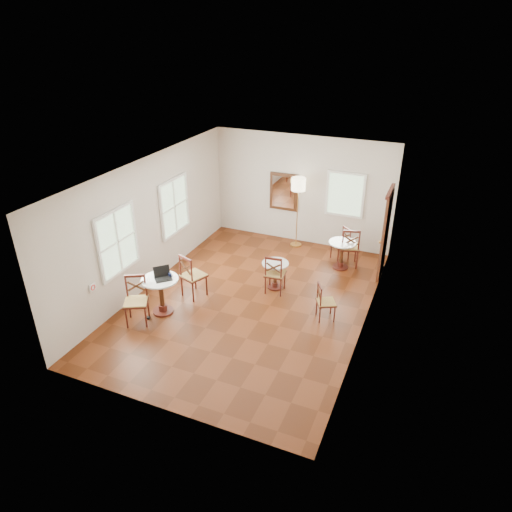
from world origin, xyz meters
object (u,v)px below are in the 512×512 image
at_px(chair_mid_a, 275,274).
at_px(water_glass, 148,280).
at_px(chair_near_a, 193,276).
at_px(laptop, 163,276).
at_px(cafe_table_back, 342,252).
at_px(chair_mid_b, 325,302).
at_px(floor_lamp, 298,189).
at_px(chair_near_b, 136,301).
at_px(chair_back_b, 341,244).
at_px(power_adapter, 148,318).
at_px(cafe_table_mid, 275,272).
at_px(cafe_table_near, 161,292).
at_px(chair_back_a, 349,247).
at_px(navy_mug, 170,275).
at_px(mouse, 168,280).

relative_size(chair_mid_a, water_glass, 10.69).
bearing_deg(chair_near_a, laptop, 93.89).
xyz_separation_m(cafe_table_back, chair_mid_b, (0.21, -2.35, -0.04)).
xyz_separation_m(floor_lamp, water_glass, (-1.74, -4.46, -0.78)).
relative_size(chair_near_a, chair_near_b, 1.03).
relative_size(chair_near_b, chair_mid_b, 1.25).
relative_size(chair_back_b, power_adapter, 8.18).
bearing_deg(power_adapter, cafe_table_mid, 47.81).
bearing_deg(chair_mid_b, chair_near_b, 86.22).
bearing_deg(laptop, power_adapter, -163.78).
relative_size(chair_mid_a, laptop, 2.18).
height_order(cafe_table_back, chair_near_a, chair_near_a).
distance_m(cafe_table_near, cafe_table_mid, 2.66).
height_order(cafe_table_near, laptop, laptop).
distance_m(cafe_table_near, laptop, 0.38).
xyz_separation_m(chair_back_a, floor_lamp, (-1.61, 0.61, 1.13)).
xyz_separation_m(chair_back_b, water_glass, (-3.08, -4.11, 0.44)).
relative_size(cafe_table_mid, chair_near_b, 0.64).
relative_size(chair_back_b, navy_mug, 8.36).
height_order(chair_mid_b, chair_back_b, chair_back_b).
distance_m(cafe_table_mid, chair_back_b, 2.29).
relative_size(chair_near_a, navy_mug, 10.21).
bearing_deg(mouse, chair_back_b, 41.37).
xyz_separation_m(mouse, navy_mug, (-0.03, 0.15, 0.02)).
relative_size(chair_mid_a, navy_mug, 9.27).
xyz_separation_m(floor_lamp, power_adapter, (-1.76, -4.61, -1.63)).
xyz_separation_m(cafe_table_mid, chair_near_a, (-1.58, -1.06, 0.12)).
xyz_separation_m(mouse, water_glass, (-0.33, -0.21, 0.03)).
height_order(cafe_table_near, cafe_table_back, cafe_table_near).
height_order(water_glass, power_adapter, water_glass).
height_order(chair_near_b, chair_back_b, chair_near_b).
height_order(cafe_table_near, chair_back_a, chair_back_a).
relative_size(cafe_table_near, floor_lamp, 0.42).
bearing_deg(cafe_table_back, chair_back_a, 54.98).
relative_size(floor_lamp, navy_mug, 18.85).
height_order(laptop, power_adapter, laptop).
relative_size(chair_near_b, laptop, 2.33).
bearing_deg(cafe_table_back, cafe_table_mid, -127.34).
relative_size(laptop, power_adapter, 4.16).
distance_m(chair_mid_b, mouse, 3.30).
bearing_deg(power_adapter, cafe_table_back, 49.72).
bearing_deg(chair_mid_a, mouse, 39.29).
height_order(cafe_table_mid, navy_mug, navy_mug).
bearing_deg(cafe_table_mid, floor_lamp, 96.46).
bearing_deg(laptop, chair_near_a, 27.31).
height_order(cafe_table_mid, chair_mid_a, chair_mid_a).
distance_m(chair_back_a, floor_lamp, 2.05).
relative_size(chair_near_b, chair_mid_a, 1.07).
relative_size(water_glass, power_adapter, 0.85).
xyz_separation_m(chair_mid_b, power_adapter, (-3.43, -1.45, -0.39)).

